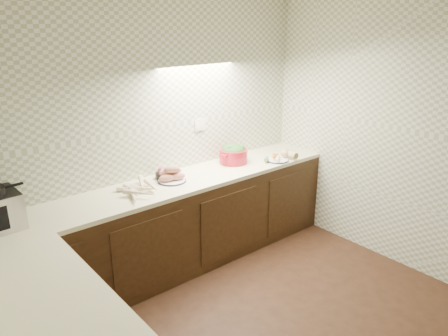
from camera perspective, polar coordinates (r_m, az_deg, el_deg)
room at (r=2.82m, az=9.63°, el=3.38°), size 3.60×3.60×2.60m
counter at (r=3.41m, az=-8.58°, el=-15.59°), size 3.60×3.60×0.90m
parsnip_pile at (r=3.94m, az=-11.68°, el=-2.79°), size 0.35×0.40×0.07m
sweet_potato_plate at (r=4.16m, az=-6.90°, el=-0.98°), size 0.28×0.27×0.16m
onion_bowl at (r=4.24m, az=-7.96°, el=-0.78°), size 0.16×0.16×0.12m
dutch_oven at (r=4.64m, az=1.23°, el=1.90°), size 0.37×0.36×0.21m
veg_plate at (r=4.78m, az=7.41°, el=1.52°), size 0.37×0.25×0.11m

